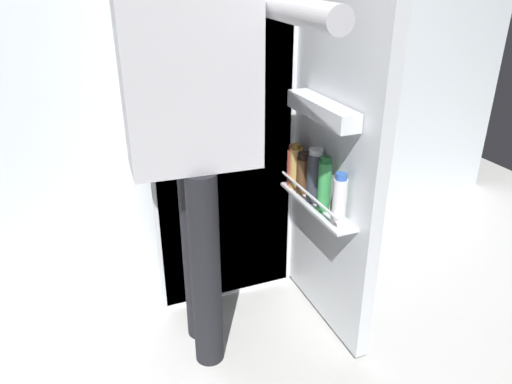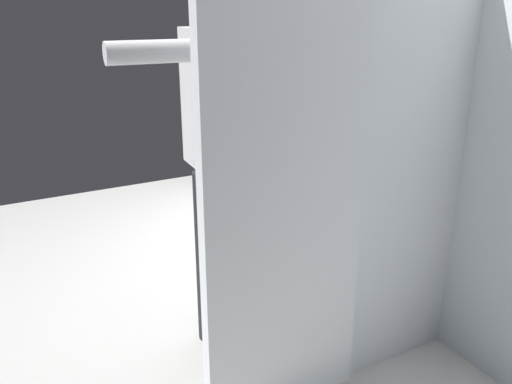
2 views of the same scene
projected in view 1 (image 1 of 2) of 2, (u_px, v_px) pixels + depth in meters
The scene contains 4 objects.
ground_plane at pixel (247, 325), 2.28m from camera, with size 5.37×5.37×0.00m, color silver.
kitchen_wall at pixel (184, 32), 2.51m from camera, with size 4.40×0.10×2.43m, color silver.
refrigerator at pixel (215, 112), 2.32m from camera, with size 0.74×1.24×1.79m.
person at pixel (195, 116), 1.73m from camera, with size 0.57×0.81×1.72m.
Camera 1 is at (-0.63, -1.68, 1.53)m, focal length 34.08 mm.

